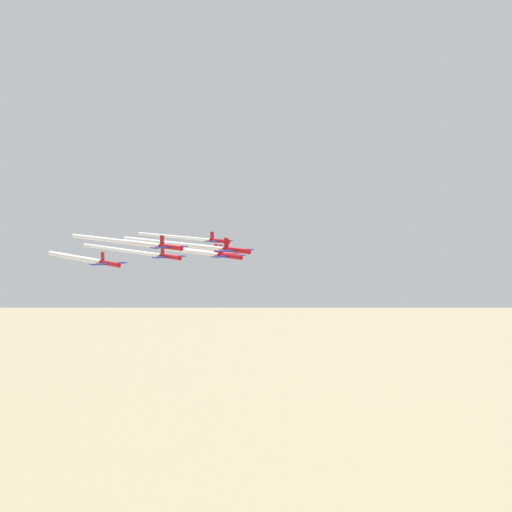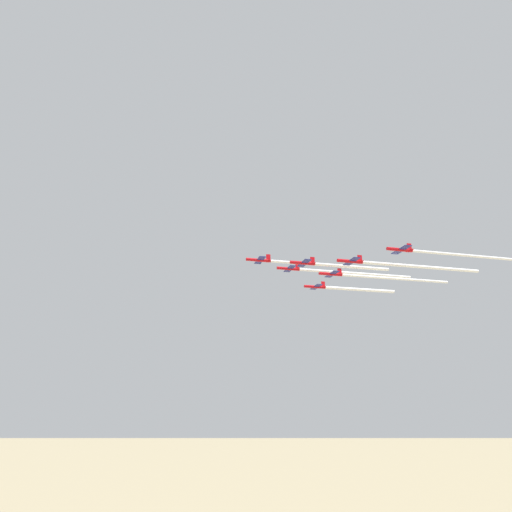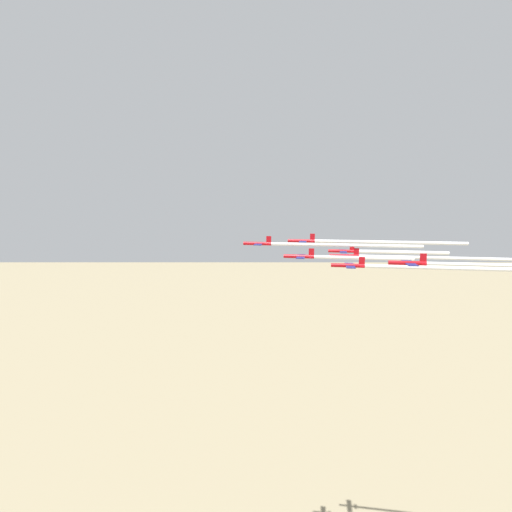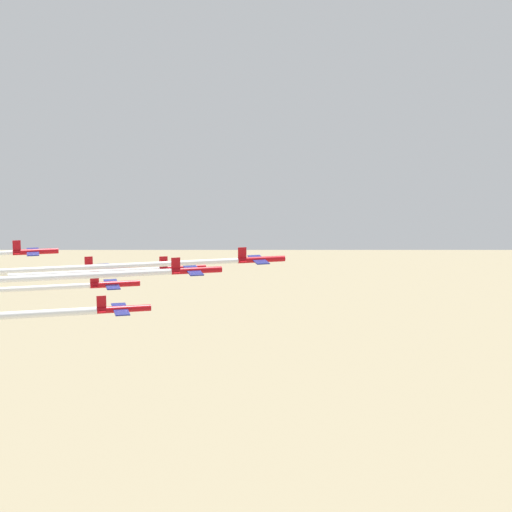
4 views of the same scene
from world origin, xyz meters
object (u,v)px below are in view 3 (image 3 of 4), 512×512
(jet_5, at_px, (342,251))
(jet_6, at_px, (409,263))
(jet_3, at_px, (349,265))
(jet_1, at_px, (300,256))
(jet_4, at_px, (345,256))
(jet_2, at_px, (302,241))
(jet_0, at_px, (258,243))

(jet_5, bearing_deg, jet_6, -161.22)
(jet_3, bearing_deg, jet_6, -120.47)
(jet_3, bearing_deg, jet_5, -0.00)
(jet_1, xyz_separation_m, jet_6, (-4.26, -32.77, 1.47))
(jet_3, bearing_deg, jet_4, -0.00)
(jet_4, bearing_deg, jet_1, 120.47)
(jet_2, xyz_separation_m, jet_5, (13.29, -9.82, -4.45))
(jet_0, bearing_deg, jet_3, -120.47)
(jet_0, distance_m, jet_5, 33.31)
(jet_2, distance_m, jet_4, 16.94)
(jet_0, height_order, jet_2, jet_2)
(jet_0, height_order, jet_6, jet_0)
(jet_5, bearing_deg, jet_2, 120.47)
(jet_0, bearing_deg, jet_5, -59.53)
(jet_3, distance_m, jet_5, 33.51)
(jet_4, xyz_separation_m, jet_6, (-17.54, -22.95, 2.18))
(jet_1, xyz_separation_m, jet_4, (13.29, -9.82, -0.72))
(jet_3, relative_size, jet_6, 1.00)
(jet_2, relative_size, jet_4, 1.00)
(jet_5, relative_size, jet_6, 1.00)
(jet_1, distance_m, jet_6, 33.08)
(jet_0, xyz_separation_m, jet_2, (13.29, -9.82, 0.24))
(jet_3, distance_m, jet_6, 16.70)
(jet_2, xyz_separation_m, jet_4, (-2.13, -16.38, -3.72))
(jet_1, bearing_deg, jet_4, -59.53)
(jet_1, xyz_separation_m, jet_2, (15.41, 6.56, 3.00))
(jet_3, bearing_deg, jet_2, 29.54)
(jet_1, distance_m, jet_4, 16.54)
(jet_1, xyz_separation_m, jet_3, (-2.13, -16.38, -1.00))
(jet_0, relative_size, jet_6, 1.00)
(jet_1, distance_m, jet_5, 28.92)
(jet_4, distance_m, jet_5, 16.77)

